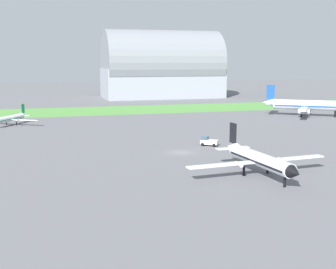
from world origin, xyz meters
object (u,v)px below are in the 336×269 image
object	(u,v)px
airplane_parked_jet_far	(305,105)
pushback_tug_near_gate	(209,141)
airplane_foreground_turboprop	(259,159)
airplane_taxiing_turboprop	(10,118)

from	to	relation	value
airplane_parked_jet_far	pushback_tug_near_gate	size ratio (longest dim) A/B	6.15
airplane_parked_jet_far	airplane_foreground_turboprop	bearing A→B (deg)	-92.32
airplane_foreground_turboprop	pushback_tug_near_gate	size ratio (longest dim) A/B	6.12
airplane_parked_jet_far	pushback_tug_near_gate	xyz separation A→B (m)	(-48.39, -39.46, -2.67)
airplane_parked_jet_far	airplane_taxiing_turboprop	bearing A→B (deg)	-147.22
airplane_parked_jet_far	pushback_tug_near_gate	distance (m)	62.50
airplane_parked_jet_far	airplane_foreground_turboprop	distance (m)	81.66
airplane_taxiing_turboprop	pushback_tug_near_gate	xyz separation A→B (m)	(42.72, -43.31, -1.05)
airplane_parked_jet_far	airplane_foreground_turboprop	world-z (taller)	airplane_parked_jet_far
airplane_parked_jet_far	airplane_taxiing_turboprop	size ratio (longest dim) A/B	1.54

